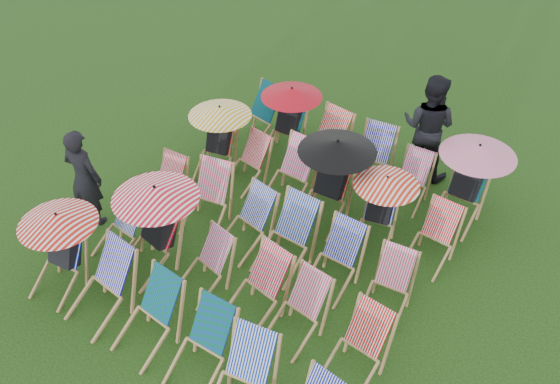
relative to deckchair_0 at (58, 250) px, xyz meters
The scene contains 32 objects.
ground 3.03m from the deckchair_0, 45.93° to the left, with size 100.00×100.00×0.00m, color black.
deckchair_0 is the anchor object (origin of this frame).
deckchair_1 0.85m from the deckchair_0, ahead, with size 0.78×1.01×1.02m.
deckchair_2 1.71m from the deckchair_0, ahead, with size 0.73×0.95×0.97m.
deckchair_3 2.56m from the deckchair_0, ahead, with size 0.64×0.90×0.97m.
deckchair_4 3.27m from the deckchair_0, ahead, with size 0.78×0.99×0.99m.
deckchair_6 0.98m from the deckchair_0, 80.47° to the left, with size 0.65×0.84×0.85m.
deckchair_7 1.30m from the deckchair_0, 51.07° to the left, with size 1.21×1.29×1.44m.
deckchair_8 2.01m from the deckchair_0, 32.44° to the left, with size 0.71×0.88×0.85m.
deckchair_9 2.80m from the deckchair_0, 22.59° to the left, with size 0.79×0.99×0.97m.
deckchair_10 3.40m from the deckchair_0, 18.65° to the left, with size 0.69×0.89×0.89m.
deckchair_11 4.26m from the deckchair_0, 13.21° to the left, with size 0.69×0.91×0.92m.
deckchair_12 2.13m from the deckchair_0, 89.87° to the left, with size 0.59×0.80×0.84m.
deckchair_13 2.33m from the deckchair_0, 68.62° to the left, with size 0.80×1.00×0.97m.
deckchair_14 2.68m from the deckchair_0, 51.42° to the left, with size 0.77×0.96×0.93m.
deckchair_15 3.17m from the deckchair_0, 41.43° to the left, with size 0.73×0.98×1.03m.
deckchair_16 3.83m from the deckchair_0, 34.10° to the left, with size 0.65×0.88×0.93m.
deckchair_17 4.54m from the deckchair_0, 28.04° to the left, with size 0.64×0.84×0.86m.
deckchair_18 3.35m from the deckchair_0, 87.64° to the left, with size 1.07×1.17×1.27m.
deckchair_19 3.45m from the deckchair_0, 77.38° to the left, with size 0.69×0.87×0.85m.
deckchair_20 3.76m from the deckchair_0, 64.83° to the left, with size 0.71×0.96×1.01m.
deckchair_21 4.09m from the deckchair_0, 54.77° to the left, with size 1.21×1.27×1.43m.
deckchair_22 4.64m from the deckchair_0, 45.36° to the left, with size 0.98×1.07×1.16m.
deckchair_23 5.33m from the deckchair_0, 39.12° to the left, with size 0.63×0.84×0.88m.
deckchair_24 4.55m from the deckchair_0, 88.68° to the left, with size 0.83×1.03×1.00m.
deckchair_25 4.58m from the deckchair_0, 79.94° to the left, with size 1.08×1.13×1.28m.
deckchair_26 4.73m from the deckchair_0, 70.06° to the left, with size 0.81×1.04×1.03m.
deckchair_27 5.19m from the deckchair_0, 61.13° to the left, with size 0.73×0.95×0.97m.
deckchair_28 5.52m from the deckchair_0, 53.55° to the left, with size 0.58×0.80×0.84m.
deckchair_29 6.12m from the deckchair_0, 47.36° to the left, with size 1.16×1.21×1.38m.
person_left 1.42m from the deckchair_0, 121.74° to the left, with size 0.62×0.41×1.70m, color black.
person_rear 6.16m from the deckchair_0, 59.39° to the left, with size 0.92×0.72×1.90m, color black.
Camera 1 is at (3.89, -5.54, 6.70)m, focal length 40.00 mm.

